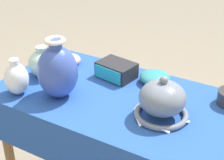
{
  "coord_description": "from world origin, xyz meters",
  "views": [
    {
      "loc": [
        0.59,
        -1.07,
        1.45
      ],
      "look_at": [
        -0.0,
        -0.05,
        0.8
      ],
      "focal_mm": 55.0,
      "sensor_mm": 36.0,
      "label": 1
    }
  ],
  "objects_px": {
    "bowl_shallow_rose": "(68,60)",
    "jar_round_porcelain": "(17,78)",
    "vase_tall_bulbous": "(58,71)",
    "mosaic_tile_box": "(116,70)",
    "vase_dome_bell": "(162,101)",
    "jar_round_celadon": "(43,63)",
    "bowl_shallow_teal": "(155,78)"
  },
  "relations": [
    {
      "from": "jar_round_porcelain",
      "to": "mosaic_tile_box",
      "type": "bearing_deg",
      "value": 49.22
    },
    {
      "from": "mosaic_tile_box",
      "to": "jar_round_porcelain",
      "type": "height_order",
      "value": "jar_round_porcelain"
    },
    {
      "from": "bowl_shallow_rose",
      "to": "jar_round_porcelain",
      "type": "relative_size",
      "value": 0.77
    },
    {
      "from": "jar_round_celadon",
      "to": "bowl_shallow_rose",
      "type": "relative_size",
      "value": 1.2
    },
    {
      "from": "vase_tall_bulbous",
      "to": "vase_dome_bell",
      "type": "xyz_separation_m",
      "value": [
        0.43,
        0.07,
        -0.05
      ]
    },
    {
      "from": "vase_tall_bulbous",
      "to": "bowl_shallow_teal",
      "type": "distance_m",
      "value": 0.43
    },
    {
      "from": "mosaic_tile_box",
      "to": "bowl_shallow_teal",
      "type": "height_order",
      "value": "mosaic_tile_box"
    },
    {
      "from": "mosaic_tile_box",
      "to": "bowl_shallow_teal",
      "type": "relative_size",
      "value": 1.35
    },
    {
      "from": "mosaic_tile_box",
      "to": "jar_round_celadon",
      "type": "bearing_deg",
      "value": -142.87
    },
    {
      "from": "vase_dome_bell",
      "to": "jar_round_celadon",
      "type": "bearing_deg",
      "value": 176.65
    },
    {
      "from": "jar_round_celadon",
      "to": "bowl_shallow_teal",
      "type": "distance_m",
      "value": 0.51
    },
    {
      "from": "vase_dome_bell",
      "to": "jar_round_celadon",
      "type": "distance_m",
      "value": 0.6
    },
    {
      "from": "vase_tall_bulbous",
      "to": "mosaic_tile_box",
      "type": "height_order",
      "value": "vase_tall_bulbous"
    },
    {
      "from": "mosaic_tile_box",
      "to": "jar_round_celadon",
      "type": "height_order",
      "value": "jar_round_celadon"
    },
    {
      "from": "bowl_shallow_rose",
      "to": "bowl_shallow_teal",
      "type": "relative_size",
      "value": 0.9
    },
    {
      "from": "vase_tall_bulbous",
      "to": "vase_dome_bell",
      "type": "height_order",
      "value": "vase_tall_bulbous"
    },
    {
      "from": "jar_round_celadon",
      "to": "vase_tall_bulbous",
      "type": "bearing_deg",
      "value": -31.26
    },
    {
      "from": "vase_dome_bell",
      "to": "jar_round_celadon",
      "type": "height_order",
      "value": "vase_dome_bell"
    },
    {
      "from": "mosaic_tile_box",
      "to": "jar_round_porcelain",
      "type": "xyz_separation_m",
      "value": [
        -0.29,
        -0.33,
        0.03
      ]
    },
    {
      "from": "bowl_shallow_teal",
      "to": "bowl_shallow_rose",
      "type": "bearing_deg",
      "value": -175.01
    },
    {
      "from": "jar_round_celadon",
      "to": "jar_round_porcelain",
      "type": "height_order",
      "value": "jar_round_porcelain"
    },
    {
      "from": "mosaic_tile_box",
      "to": "jar_round_celadon",
      "type": "relative_size",
      "value": 1.26
    },
    {
      "from": "vase_dome_bell",
      "to": "bowl_shallow_teal",
      "type": "distance_m",
      "value": 0.27
    },
    {
      "from": "vase_tall_bulbous",
      "to": "bowl_shallow_rose",
      "type": "relative_size",
      "value": 2.11
    },
    {
      "from": "vase_tall_bulbous",
      "to": "jar_round_celadon",
      "type": "xyz_separation_m",
      "value": [
        -0.17,
        0.1,
        -0.05
      ]
    },
    {
      "from": "vase_tall_bulbous",
      "to": "vase_dome_bell",
      "type": "relative_size",
      "value": 1.17
    },
    {
      "from": "jar_round_celadon",
      "to": "jar_round_porcelain",
      "type": "distance_m",
      "value": 0.18
    },
    {
      "from": "vase_tall_bulbous",
      "to": "mosaic_tile_box",
      "type": "distance_m",
      "value": 0.3
    },
    {
      "from": "vase_dome_bell",
      "to": "bowl_shallow_teal",
      "type": "relative_size",
      "value": 1.62
    },
    {
      "from": "jar_round_porcelain",
      "to": "bowl_shallow_rose",
      "type": "bearing_deg",
      "value": 87.12
    },
    {
      "from": "jar_round_porcelain",
      "to": "vase_dome_bell",
      "type": "bearing_deg",
      "value": 13.55
    },
    {
      "from": "mosaic_tile_box",
      "to": "bowl_shallow_rose",
      "type": "relative_size",
      "value": 1.5
    }
  ]
}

